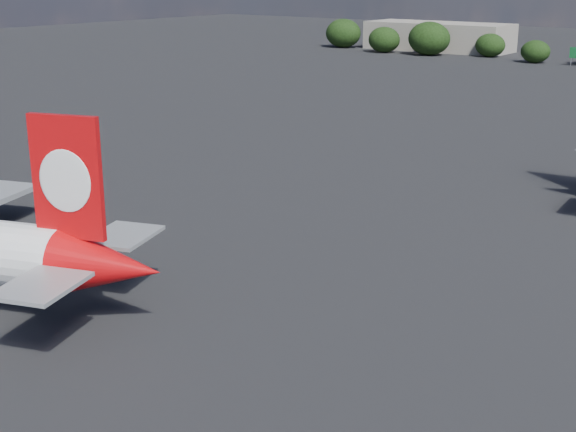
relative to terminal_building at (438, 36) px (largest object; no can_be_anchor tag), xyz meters
The scene contains 2 objects.
ground 147.19m from the terminal_building, 63.78° to the right, with size 500.00×500.00×0.00m, color black.
terminal_building is the anchor object (origin of this frame).
Camera 1 is at (44.72, -25.91, 22.62)m, focal length 50.00 mm.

